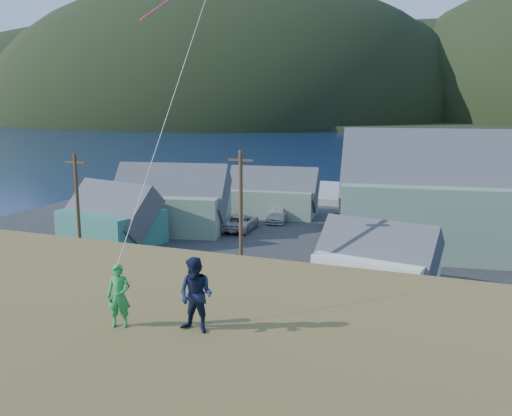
{
  "coord_description": "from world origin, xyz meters",
  "views": [
    {
      "loc": [
        10.09,
        -29.74,
        12.52
      ],
      "look_at": [
        3.24,
        -12.12,
        8.8
      ],
      "focal_mm": 40.0,
      "sensor_mm": 36.0,
      "label": 1
    }
  ],
  "objects_px": {
    "wharf": "(337,193)",
    "kite_flyer_green": "(119,296)",
    "shed_palegreen_far": "(273,193)",
    "shed_teal": "(111,217)",
    "shed_palegreen_near": "(171,201)",
    "shed_white": "(376,262)",
    "kite_flyer_navy": "(196,295)"
  },
  "relations": [
    {
      "from": "shed_palegreen_far",
      "to": "shed_teal",
      "type": "bearing_deg",
      "value": -126.29
    },
    {
      "from": "shed_palegreen_near",
      "to": "wharf",
      "type": "bearing_deg",
      "value": 55.0
    },
    {
      "from": "wharf",
      "to": "shed_white",
      "type": "height_order",
      "value": "shed_white"
    },
    {
      "from": "shed_teal",
      "to": "kite_flyer_green",
      "type": "height_order",
      "value": "kite_flyer_green"
    },
    {
      "from": "shed_palegreen_far",
      "to": "kite_flyer_green",
      "type": "xyz_separation_m",
      "value": [
        12.26,
        -45.22,
        5.52
      ]
    },
    {
      "from": "wharf",
      "to": "shed_white",
      "type": "xyz_separation_m",
      "value": [
        10.67,
        -34.87,
        1.8
      ]
    },
    {
      "from": "wharf",
      "to": "kite_flyer_green",
      "type": "bearing_deg",
      "value": -81.77
    },
    {
      "from": "shed_white",
      "to": "kite_flyer_green",
      "type": "distance_m",
      "value": 25.03
    },
    {
      "from": "shed_palegreen_far",
      "to": "kite_flyer_green",
      "type": "height_order",
      "value": "kite_flyer_green"
    },
    {
      "from": "shed_white",
      "to": "shed_palegreen_far",
      "type": "distance_m",
      "value": 25.39
    },
    {
      "from": "shed_palegreen_near",
      "to": "kite_flyer_navy",
      "type": "xyz_separation_m",
      "value": [
        20.59,
        -34.83,
        5.2
      ]
    },
    {
      "from": "shed_teal",
      "to": "shed_palegreen_near",
      "type": "bearing_deg",
      "value": 80.91
    },
    {
      "from": "kite_flyer_green",
      "to": "kite_flyer_navy",
      "type": "relative_size",
      "value": 0.86
    },
    {
      "from": "kite_flyer_navy",
      "to": "shed_white",
      "type": "bearing_deg",
      "value": 92.6
    },
    {
      "from": "shed_white",
      "to": "kite_flyer_navy",
      "type": "relative_size",
      "value": 4.6
    },
    {
      "from": "shed_palegreen_far",
      "to": "kite_flyer_navy",
      "type": "relative_size",
      "value": 5.73
    },
    {
      "from": "wharf",
      "to": "shed_white",
      "type": "distance_m",
      "value": 36.51
    },
    {
      "from": "shed_teal",
      "to": "shed_palegreen_near",
      "type": "relative_size",
      "value": 0.79
    },
    {
      "from": "kite_flyer_green",
      "to": "kite_flyer_navy",
      "type": "bearing_deg",
      "value": -7.1
    },
    {
      "from": "kite_flyer_navy",
      "to": "shed_palegreen_near",
      "type": "bearing_deg",
      "value": 123.93
    },
    {
      "from": "wharf",
      "to": "shed_palegreen_far",
      "type": "height_order",
      "value": "shed_palegreen_far"
    },
    {
      "from": "shed_palegreen_far",
      "to": "kite_flyer_navy",
      "type": "xyz_separation_m",
      "value": [
        14.06,
        -44.82,
        5.64
      ]
    },
    {
      "from": "kite_flyer_green",
      "to": "shed_teal",
      "type": "bearing_deg",
      "value": 106.31
    },
    {
      "from": "shed_palegreen_far",
      "to": "kite_flyer_green",
      "type": "relative_size",
      "value": 6.63
    },
    {
      "from": "wharf",
      "to": "shed_palegreen_far",
      "type": "bearing_deg",
      "value": -104.9
    },
    {
      "from": "kite_flyer_green",
      "to": "shed_palegreen_near",
      "type": "bearing_deg",
      "value": 98.43
    },
    {
      "from": "wharf",
      "to": "kite_flyer_navy",
      "type": "xyz_separation_m",
      "value": [
        10.35,
        -58.75,
        7.62
      ]
    },
    {
      "from": "shed_palegreen_near",
      "to": "shed_white",
      "type": "relative_size",
      "value": 1.44
    },
    {
      "from": "wharf",
      "to": "shed_palegreen_far",
      "type": "relative_size",
      "value": 2.6
    },
    {
      "from": "shed_white",
      "to": "shed_palegreen_far",
      "type": "relative_size",
      "value": 0.8
    },
    {
      "from": "wharf",
      "to": "kite_flyer_green",
      "type": "height_order",
      "value": "kite_flyer_green"
    },
    {
      "from": "kite_flyer_green",
      "to": "kite_flyer_navy",
      "type": "height_order",
      "value": "kite_flyer_navy"
    }
  ]
}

